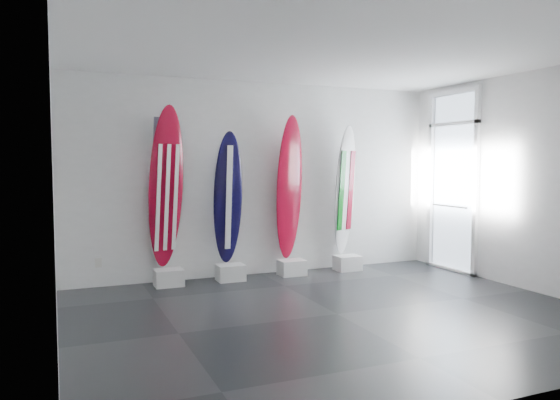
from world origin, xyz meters
name	(u,v)px	position (x,y,z in m)	size (l,w,h in m)	color
floor	(337,314)	(0.00, 0.00, 0.00)	(6.00, 6.00, 0.00)	black
ceiling	(339,52)	(0.00, 0.00, 3.00)	(6.00, 6.00, 0.00)	white
wall_back	(261,179)	(0.00, 2.50, 1.50)	(6.00, 6.00, 0.00)	white
wall_front	(507,199)	(0.00, -2.50, 1.50)	(6.00, 6.00, 0.00)	white
wall_left	(54,190)	(-3.00, 0.00, 1.50)	(5.00, 5.00, 0.00)	white
wall_right	(533,181)	(3.00, 0.00, 1.50)	(5.00, 5.00, 0.00)	white
display_block_usa	(169,278)	(-1.52, 2.18, 0.12)	(0.40, 0.30, 0.24)	white
surfboard_usa	(166,188)	(-1.52, 2.28, 1.40)	(0.53, 0.08, 2.34)	maroon
display_block_navy	(231,273)	(-0.60, 2.18, 0.12)	(0.40, 0.30, 0.24)	white
surfboard_navy	(228,198)	(-0.60, 2.28, 1.23)	(0.45, 0.08, 1.99)	black
display_block_swiss	(292,268)	(0.40, 2.18, 0.12)	(0.40, 0.30, 0.24)	white
surfboard_swiss	(289,188)	(0.40, 2.28, 1.36)	(0.51, 0.08, 2.25)	maroon
display_block_italy	(347,263)	(1.39, 2.18, 0.12)	(0.40, 0.30, 0.24)	white
surfboard_italy	(345,191)	(1.39, 2.28, 1.30)	(0.48, 0.08, 2.12)	silver
wall_outlet	(98,263)	(-2.45, 2.48, 0.35)	(0.09, 0.02, 0.13)	silver
glass_door	(453,183)	(2.97, 1.55, 1.43)	(0.12, 1.16, 2.85)	white
balcony	(513,235)	(4.30, 1.55, 0.50)	(2.80, 2.20, 1.20)	slate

